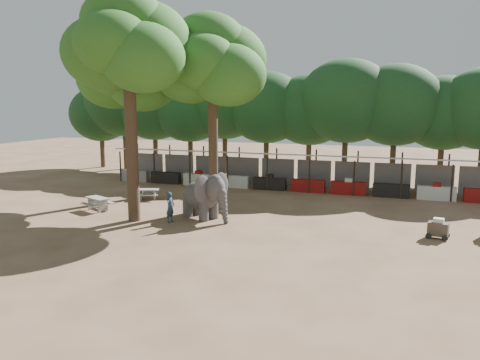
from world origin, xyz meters
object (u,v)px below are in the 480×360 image
(picnic_table_far, at_px, (148,193))
(elephant, at_px, (205,196))
(handler, at_px, (170,207))
(yard_tree_center, at_px, (127,45))
(yard_tree_back, at_px, (211,62))
(picnic_table_near, at_px, (98,202))
(yard_tree_left, at_px, (130,72))
(cart_front, at_px, (438,228))

(picnic_table_far, bearing_deg, elephant, -52.07)
(handler, distance_m, picnic_table_far, 6.33)
(yard_tree_center, distance_m, handler, 8.66)
(yard_tree_back, bearing_deg, yard_tree_center, -126.86)
(yard_tree_center, xyz_separation_m, picnic_table_near, (-3.13, 1.16, -8.70))
(yard_tree_left, xyz_separation_m, picnic_table_near, (-0.13, -3.84, -7.69))
(yard_tree_back, bearing_deg, handler, -101.93)
(handler, bearing_deg, picnic_table_far, 44.41)
(elephant, bearing_deg, handler, -114.82)
(yard_tree_center, bearing_deg, handler, 1.90)
(elephant, relative_size, handler, 2.07)
(yard_tree_back, bearing_deg, picnic_table_far, 169.71)
(handler, bearing_deg, picnic_table_near, 82.47)
(cart_front, bearing_deg, handler, -161.24)
(handler, relative_size, picnic_table_far, 0.96)
(yard_tree_back, height_order, handler, yard_tree_back)
(elephant, distance_m, cart_front, 11.78)
(picnic_table_near, bearing_deg, handler, 11.89)
(yard_tree_center, distance_m, yard_tree_back, 5.04)
(yard_tree_center, height_order, handler, yard_tree_center)
(picnic_table_near, height_order, cart_front, cart_front)
(yard_tree_left, bearing_deg, yard_tree_back, -9.46)
(handler, relative_size, picnic_table_near, 0.83)
(yard_tree_left, distance_m, cart_front, 20.26)
(yard_tree_center, relative_size, handler, 7.33)
(elephant, bearing_deg, picnic_table_far, 171.17)
(yard_tree_back, height_order, picnic_table_near, yard_tree_back)
(picnic_table_near, bearing_deg, elephant, 25.22)
(yard_tree_left, bearing_deg, elephant, -28.76)
(picnic_table_far, bearing_deg, yard_tree_left, 154.76)
(yard_tree_left, relative_size, yard_tree_back, 0.97)
(elephant, relative_size, picnic_table_far, 1.99)
(elephant, bearing_deg, yard_tree_left, 174.89)
(yard_tree_left, height_order, elephant, yard_tree_left)
(picnic_table_near, height_order, picnic_table_far, picnic_table_near)
(yard_tree_back, relative_size, picnic_table_far, 6.66)
(yard_tree_center, height_order, picnic_table_far, yard_tree_center)
(yard_tree_back, distance_m, cart_front, 15.00)
(elephant, bearing_deg, yard_tree_back, 127.03)
(yard_tree_left, relative_size, yard_tree_center, 0.92)
(handler, xyz_separation_m, picnic_table_far, (-4.09, 4.82, -0.37))
(yard_tree_center, bearing_deg, picnic_table_far, 111.42)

